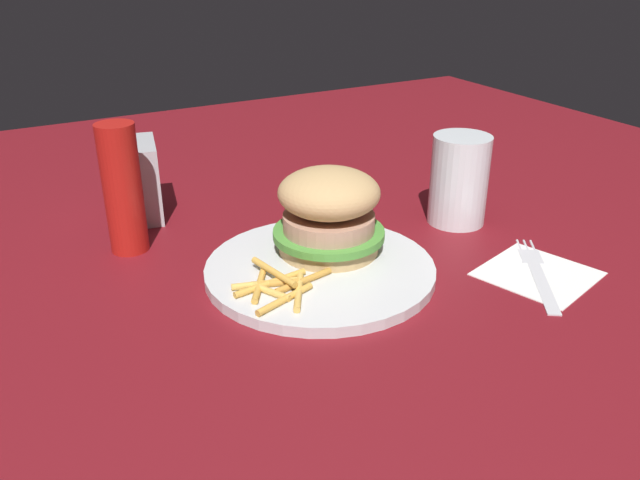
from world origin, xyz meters
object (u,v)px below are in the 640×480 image
(ketchup_bottle, at_px, (123,189))
(napkin_dispenser, at_px, (135,180))
(drink_glass, at_px, (459,184))
(fork, at_px, (538,271))
(sandwich, at_px, (331,211))
(napkin, at_px, (538,273))
(fries_pile, at_px, (279,286))
(plate, at_px, (320,270))

(ketchup_bottle, bearing_deg, napkin_dispenser, 69.48)
(ketchup_bottle, bearing_deg, drink_glass, -17.45)
(drink_glass, height_order, ketchup_bottle, ketchup_bottle)
(fork, bearing_deg, napkin_dispenser, 132.42)
(sandwich, bearing_deg, napkin, -38.42)
(napkin, bearing_deg, drink_glass, 84.60)
(sandwich, relative_size, drink_glass, 1.10)
(fork, bearing_deg, fries_pile, 162.18)
(ketchup_bottle, bearing_deg, napkin, -36.77)
(napkin, height_order, fork, fork)
(napkin, relative_size, ketchup_bottle, 0.72)
(sandwich, bearing_deg, fries_pile, -149.72)
(napkin, xyz_separation_m, ketchup_bottle, (-0.37, 0.28, 0.07))
(plate, distance_m, napkin_dispenser, 0.29)
(drink_glass, relative_size, ketchup_bottle, 0.75)
(sandwich, distance_m, napkin_dispenser, 0.28)
(napkin_dispenser, bearing_deg, fork, -124.89)
(sandwich, xyz_separation_m, fork, (0.18, -0.14, -0.06))
(sandwich, distance_m, napkin, 0.24)
(fries_pile, relative_size, napkin, 0.99)
(napkin, relative_size, fork, 0.73)
(fork, bearing_deg, ketchup_bottle, 143.42)
(plate, distance_m, fork, 0.24)
(fork, relative_size, napkin_dispenser, 1.51)
(fork, distance_m, napkin_dispenser, 0.51)
(fork, xyz_separation_m, drink_glass, (0.01, 0.16, 0.05))
(fork, height_order, ketchup_bottle, ketchup_bottle)
(drink_glass, bearing_deg, ketchup_bottle, 162.55)
(drink_glass, xyz_separation_m, napkin_dispenser, (-0.35, 0.22, -0.00))
(fork, relative_size, drink_glass, 1.32)
(sandwich, height_order, fork, sandwich)
(napkin_dispenser, bearing_deg, sandwich, -132.69)
(fries_pile, bearing_deg, napkin, -18.12)
(napkin, height_order, napkin_dispenser, napkin_dispenser)
(plate, bearing_deg, sandwich, 42.81)
(sandwich, height_order, napkin_dispenser, sandwich)
(fork, bearing_deg, drink_glass, 84.88)
(fries_pile, distance_m, napkin_dispenser, 0.29)
(fork, bearing_deg, sandwich, 141.97)
(napkin_dispenser, distance_m, ketchup_bottle, 0.10)
(plate, xyz_separation_m, napkin, (0.21, -0.12, -0.01))
(sandwich, xyz_separation_m, fries_pile, (-0.09, -0.05, -0.04))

